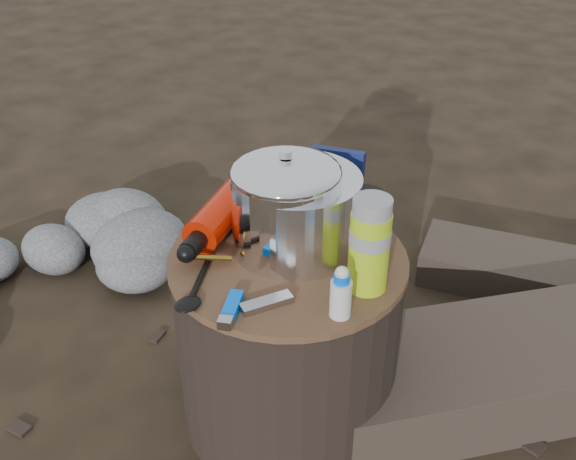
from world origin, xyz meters
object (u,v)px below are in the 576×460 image
Objects in this scene: thermos at (369,245)px; travel_mug at (365,219)px; camping_pot at (286,205)px; stump at (288,340)px; fuel_bottle at (224,210)px.

thermos reaches higher than travel_mug.
camping_pot is at bearing -130.74° from travel_mug.
camping_pot is (-0.02, 0.02, 0.31)m from stump.
thermos is (0.17, 0.01, 0.30)m from stump.
thermos is at bearing -54.59° from travel_mug.
fuel_bottle is at bearing 177.30° from stump.
stump is 0.31m from travel_mug.
fuel_bottle is (-0.17, 0.01, 0.25)m from stump.
stump is 0.34m from thermos.
stump is 2.27× the size of camping_pot.
thermos is 1.65× the size of travel_mug.
camping_pot is 1.87× the size of travel_mug.
stump is at bearing -21.87° from fuel_bottle.
travel_mug is at bearing 58.15° from stump.
camping_pot is 0.19m from thermos.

